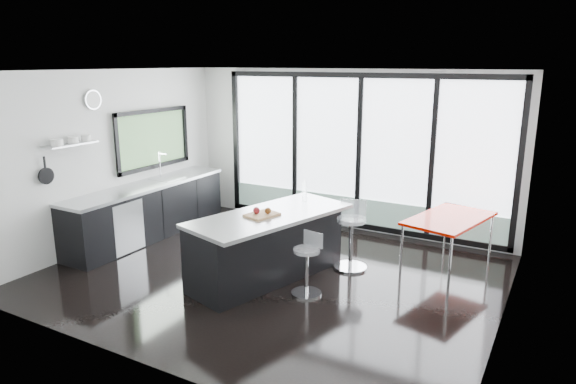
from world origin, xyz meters
The scene contains 11 objects.
floor centered at (0.00, 0.00, 0.00)m, with size 6.00×5.00×0.00m, color black.
ceiling centered at (0.00, 0.00, 2.80)m, with size 6.00×5.00×0.00m, color white.
wall_back centered at (0.27, 2.47, 1.27)m, with size 6.00×0.09×2.80m.
wall_front centered at (0.00, -2.50, 1.40)m, with size 6.00×0.00×2.80m, color silver.
wall_left centered at (-2.97, 0.27, 1.56)m, with size 0.26×5.00×2.80m.
wall_right centered at (3.00, 0.00, 1.40)m, with size 0.00×5.00×2.80m, color silver.
counter_cabinets centered at (-2.67, 0.40, 0.46)m, with size 0.69×3.24×1.36m.
island centered at (0.00, -0.10, 0.48)m, with size 1.58×2.49×1.23m.
bar_stool_near centered at (0.71, -0.31, 0.31)m, with size 0.39×0.39×0.63m, color silver.
bar_stool_far centered at (0.88, 0.76, 0.38)m, with size 0.48×0.48×0.76m, color silver.
red_table centered at (2.08, 1.47, 0.38)m, with size 0.82×1.43×0.77m, color #A70D00.
Camera 1 is at (3.48, -5.74, 2.91)m, focal length 32.00 mm.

